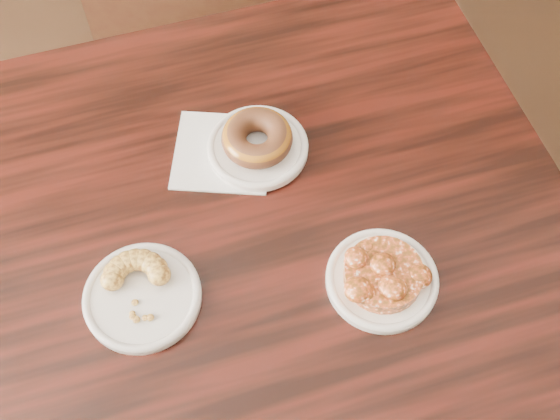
{
  "coord_description": "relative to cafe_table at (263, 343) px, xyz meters",
  "views": [
    {
      "loc": [
        -0.18,
        -0.17,
        1.67
      ],
      "look_at": [
        -0.12,
        0.34,
        0.8
      ],
      "focal_mm": 45.0,
      "sensor_mm": 36.0,
      "label": 1
    }
  ],
  "objects": [
    {
      "name": "cafe_table",
      "position": [
        0.0,
        0.0,
        0.0
      ],
      "size": [
        1.16,
        1.16,
        0.75
      ],
      "primitive_type": "cube",
      "rotation": [
        0.0,
        0.0,
        0.18
      ],
      "color": "black",
      "rests_on": "floor"
    },
    {
      "name": "cruller_fragment",
      "position": [
        -0.17,
        -0.05,
        0.4
      ],
      "size": [
        0.11,
        0.11,
        0.03
      ],
      "primitive_type": null,
      "color": "#5E3812",
      "rests_on": "plate_cruller"
    },
    {
      "name": "plate_donut",
      "position": [
        0.02,
        0.19,
        0.38
      ],
      "size": [
        0.16,
        0.16,
        0.01
      ],
      "primitive_type": "cylinder",
      "color": "white",
      "rests_on": "napkin"
    },
    {
      "name": "glazed_donut",
      "position": [
        0.02,
        0.19,
        0.41
      ],
      "size": [
        0.11,
        0.11,
        0.04
      ],
      "primitive_type": "torus",
      "color": "brown",
      "rests_on": "plate_donut"
    },
    {
      "name": "apple_fritter",
      "position": [
        0.17,
        -0.06,
        0.41
      ],
      "size": [
        0.15,
        0.15,
        0.04
      ],
      "primitive_type": null,
      "color": "#4A2607",
      "rests_on": "plate_fritter"
    },
    {
      "name": "plate_cruller",
      "position": [
        -0.17,
        -0.05,
        0.38
      ],
      "size": [
        0.17,
        0.17,
        0.01
      ],
      "primitive_type": "cylinder",
      "color": "silver",
      "rests_on": "cafe_table"
    },
    {
      "name": "napkin",
      "position": [
        -0.04,
        0.19,
        0.38
      ],
      "size": [
        0.18,
        0.18,
        0.0
      ],
      "primitive_type": "cube",
      "rotation": [
        0.0,
        0.0,
        -0.19
      ],
      "color": "white",
      "rests_on": "cafe_table"
    },
    {
      "name": "plate_fritter",
      "position": [
        0.17,
        -0.06,
        0.38
      ],
      "size": [
        0.16,
        0.16,
        0.01
      ],
      "primitive_type": "cylinder",
      "color": "white",
      "rests_on": "cafe_table"
    }
  ]
}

